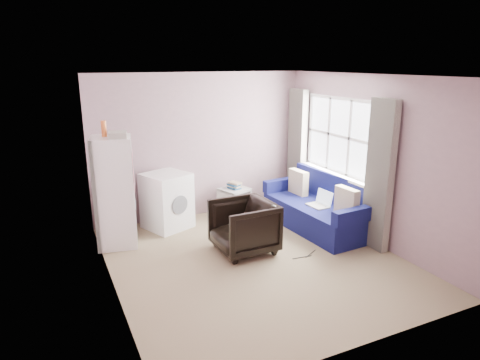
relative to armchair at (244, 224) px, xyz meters
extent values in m
cube|color=#988463|center=(0.02, -0.33, -0.43)|extent=(3.80, 4.20, 0.02)
cube|color=silver|center=(0.02, -0.33, 2.09)|extent=(3.80, 4.20, 0.02)
cube|color=#A2808B|center=(0.02, 1.78, 0.83)|extent=(3.80, 0.02, 2.50)
cube|color=#A2808B|center=(0.02, -2.44, 0.83)|extent=(3.80, 0.02, 2.50)
cube|color=#A2808B|center=(-1.89, -0.33, 0.83)|extent=(0.02, 4.20, 2.50)
cube|color=#A2808B|center=(1.93, -0.33, 0.83)|extent=(0.02, 4.20, 2.50)
cube|color=white|center=(1.91, 0.37, 1.08)|extent=(0.01, 1.60, 1.20)
imported|color=black|center=(0.00, 0.00, 0.00)|extent=(0.78, 0.83, 0.83)
cube|color=white|center=(-1.61, 1.03, 0.40)|extent=(0.66, 0.66, 1.64)
cube|color=slate|center=(-1.33, 0.97, 0.19)|extent=(0.11, 0.52, 0.02)
cube|color=slate|center=(-1.28, 1.17, 0.66)|extent=(0.02, 0.03, 0.47)
cube|color=white|center=(-1.33, 0.94, 0.73)|extent=(0.08, 0.39, 0.56)
cylinder|color=orange|center=(-1.67, 1.09, 1.34)|extent=(0.09, 0.09, 0.23)
cube|color=#B9B9AE|center=(-1.52, 0.91, 1.27)|extent=(0.29, 0.32, 0.08)
cube|color=white|center=(-0.74, 1.38, 0.04)|extent=(0.85, 0.85, 0.92)
cube|color=slate|center=(-0.73, 1.36, 0.47)|extent=(0.78, 0.77, 0.05)
cylinder|color=slate|center=(-0.61, 1.08, 0.05)|extent=(0.29, 0.13, 0.30)
cube|color=#A9A8A5|center=(0.51, 1.44, 0.06)|extent=(0.57, 0.57, 0.04)
cube|color=#A9A8A5|center=(0.51, 1.44, -0.36)|extent=(0.57, 0.57, 0.04)
cube|color=#A9A8A5|center=(0.32, 1.37, -0.17)|extent=(0.19, 0.44, 0.50)
cube|color=#A9A8A5|center=(0.70, 1.51, -0.17)|extent=(0.19, 0.44, 0.50)
cube|color=navy|center=(0.51, 1.44, 0.09)|extent=(0.21, 0.26, 0.03)
cube|color=tan|center=(0.52, 1.45, 0.12)|extent=(0.23, 0.26, 0.03)
cube|color=navy|center=(0.50, 1.44, 0.15)|extent=(0.20, 0.25, 0.03)
cube|color=tan|center=(0.52, 1.44, 0.18)|extent=(0.23, 0.26, 0.03)
cube|color=navy|center=(1.49, 0.29, -0.21)|extent=(1.01, 1.95, 0.42)
cube|color=navy|center=(1.84, 0.32, 0.24)|extent=(0.31, 1.90, 0.46)
cube|color=navy|center=(1.54, -0.62, 0.11)|extent=(0.90, 0.20, 0.21)
cube|color=navy|center=(1.43, 1.21, 0.11)|extent=(0.90, 0.20, 0.21)
cube|color=beige|center=(1.58, -0.31, 0.21)|extent=(0.15, 0.43, 0.42)
cube|color=beige|center=(1.50, 0.90, 0.21)|extent=(0.15, 0.43, 0.42)
cube|color=#A9A8A5|center=(1.41, 0.18, 0.02)|extent=(0.26, 0.36, 0.02)
cube|color=silver|center=(1.54, 0.19, 0.14)|extent=(0.09, 0.35, 0.23)
cube|color=white|center=(1.84, 0.37, 0.45)|extent=(0.14, 1.70, 0.04)
cube|color=white|center=(1.89, 0.37, 0.48)|extent=(0.02, 1.68, 0.05)
cube|color=white|center=(1.89, 0.37, 1.08)|extent=(0.02, 1.68, 0.05)
cube|color=white|center=(1.89, 0.37, 1.68)|extent=(0.02, 1.68, 0.05)
cube|color=white|center=(1.89, -0.43, 1.08)|extent=(0.02, 0.05, 1.20)
cube|color=white|center=(1.89, 0.10, 1.08)|extent=(0.02, 0.05, 1.20)
cube|color=white|center=(1.89, 0.63, 1.08)|extent=(0.02, 0.05, 1.20)
cube|color=white|center=(1.89, 1.17, 1.08)|extent=(0.02, 0.05, 1.20)
cube|color=beige|center=(1.80, -0.71, 0.68)|extent=(0.12, 0.46, 2.18)
cube|color=beige|center=(1.80, 1.45, 0.68)|extent=(0.12, 0.46, 2.18)
cylinder|color=black|center=(0.83, -0.51, -0.41)|extent=(0.27, 0.16, 0.01)
cylinder|color=black|center=(0.65, -0.55, -0.41)|extent=(0.30, 0.04, 0.01)
camera|label=1|loc=(-2.50, -5.16, 2.26)|focal=32.00mm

